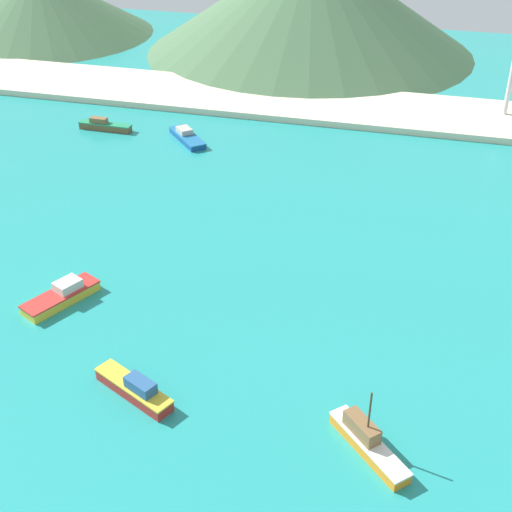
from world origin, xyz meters
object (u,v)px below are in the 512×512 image
object	(u,v)px
fishing_boat_2	(104,126)
fishing_boat_11	(62,295)
fishing_boat_1	(367,441)
fishing_boat_7	(135,389)
fishing_boat_0	(187,137)

from	to	relation	value
fishing_boat_2	fishing_boat_11	size ratio (longest dim) A/B	1.01
fishing_boat_1	fishing_boat_11	size ratio (longest dim) A/B	0.84
fishing_boat_1	fishing_boat_2	size ratio (longest dim) A/B	0.83
fishing_boat_11	fishing_boat_7	bearing A→B (deg)	-40.65
fishing_boat_2	fishing_boat_11	xyz separation A→B (m)	(18.51, -50.45, 0.03)
fishing_boat_0	fishing_boat_2	size ratio (longest dim) A/B	0.96
fishing_boat_0	fishing_boat_2	xyz separation A→B (m)	(-16.13, 0.68, 0.13)
fishing_boat_2	fishing_boat_11	world-z (taller)	fishing_boat_11
fishing_boat_2	fishing_boat_7	bearing A→B (deg)	-62.23
fishing_boat_0	fishing_boat_1	size ratio (longest dim) A/B	1.16
fishing_boat_0	fishing_boat_11	bearing A→B (deg)	-87.27
fishing_boat_1	fishing_boat_11	bearing A→B (deg)	160.08
fishing_boat_0	fishing_boat_11	size ratio (longest dim) A/B	0.97
fishing_boat_1	fishing_boat_2	xyz separation A→B (m)	(-56.18, 64.10, -0.20)
fishing_boat_1	fishing_boat_7	bearing A→B (deg)	177.45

